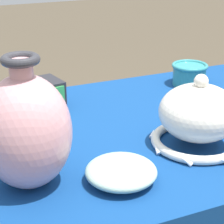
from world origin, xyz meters
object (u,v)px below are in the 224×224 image
vase_tall_bulbous (26,131)px  mosaic_tile_box (35,96)px  vase_dome_bell (198,117)px  cup_wide_teal (189,73)px  bowl_shallow_celadon (121,172)px

vase_tall_bulbous → mosaic_tile_box: bearing=73.7°
vase_dome_bell → cup_wide_teal: size_ratio=1.92×
vase_tall_bulbous → bowl_shallow_celadon: bearing=-21.1°
vase_tall_bulbous → cup_wide_teal: bearing=31.5°
bowl_shallow_celadon → cup_wide_teal: size_ratio=1.24×
mosaic_tile_box → bowl_shallow_celadon: 0.46m
vase_tall_bulbous → cup_wide_teal: size_ratio=2.26×
bowl_shallow_celadon → mosaic_tile_box: bearing=97.8°
mosaic_tile_box → cup_wide_teal: bearing=-9.2°
mosaic_tile_box → bowl_shallow_celadon: size_ratio=1.14×
mosaic_tile_box → vase_dome_bell: bearing=-61.5°
vase_dome_bell → mosaic_tile_box: bearing=128.7°
vase_tall_bulbous → bowl_shallow_celadon: size_ratio=1.83×
vase_dome_bell → bowl_shallow_celadon: vase_dome_bell is taller
cup_wide_teal → vase_tall_bulbous: bearing=-148.5°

